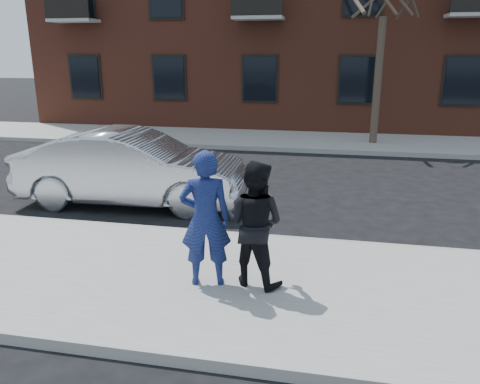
# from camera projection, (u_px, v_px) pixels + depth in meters

# --- Properties ---
(ground) EXTENTS (100.00, 100.00, 0.00)m
(ground) POSITION_uv_depth(u_px,v_px,m) (118.00, 272.00, 7.14)
(ground) COLOR black
(ground) RESTS_ON ground
(near_sidewalk) EXTENTS (50.00, 3.50, 0.15)m
(near_sidewalk) POSITION_uv_depth(u_px,v_px,m) (110.00, 274.00, 6.89)
(near_sidewalk) COLOR gray
(near_sidewalk) RESTS_ON ground
(near_curb) EXTENTS (50.00, 0.10, 0.15)m
(near_curb) POSITION_uv_depth(u_px,v_px,m) (155.00, 231.00, 8.58)
(near_curb) COLOR #999691
(near_curb) RESTS_ON ground
(far_sidewalk) EXTENTS (50.00, 3.50, 0.15)m
(far_sidewalk) POSITION_uv_depth(u_px,v_px,m) (249.00, 139.00, 17.69)
(far_sidewalk) COLOR gray
(far_sidewalk) RESTS_ON ground
(far_curb) EXTENTS (50.00, 0.10, 0.15)m
(far_curb) POSITION_uv_depth(u_px,v_px,m) (240.00, 148.00, 16.00)
(far_curb) COLOR #999691
(far_curb) RESTS_ON ground
(silver_sedan) EXTENTS (4.98, 1.91, 1.62)m
(silver_sedan) POSITION_uv_depth(u_px,v_px,m) (132.00, 168.00, 10.13)
(silver_sedan) COLOR #B7BABF
(silver_sedan) RESTS_ON ground
(man_hoodie) EXTENTS (0.77, 0.60, 1.87)m
(man_hoodie) POSITION_uv_depth(u_px,v_px,m) (205.00, 219.00, 6.22)
(man_hoodie) COLOR navy
(man_hoodie) RESTS_ON near_sidewalk
(man_peacoat) EXTENTS (1.00, 0.87, 1.73)m
(man_peacoat) POSITION_uv_depth(u_px,v_px,m) (255.00, 224.00, 6.26)
(man_peacoat) COLOR black
(man_peacoat) RESTS_ON near_sidewalk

